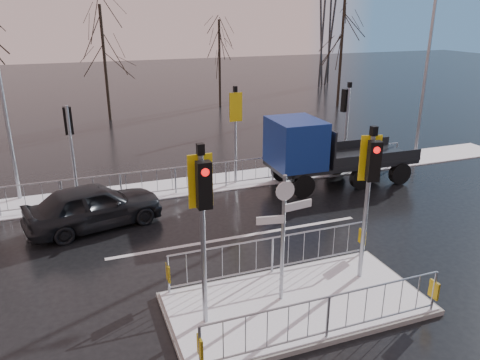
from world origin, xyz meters
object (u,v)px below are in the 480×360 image
object	(u,v)px
car_far_lane	(94,206)
flatbed_truck	(315,151)
street_lamp_left	(1,75)
traffic_island	(296,291)
street_lamp_right	(429,62)

from	to	relation	value
car_far_lane	flatbed_truck	xyz separation A→B (m)	(8.32, 0.86, 0.73)
street_lamp_left	flatbed_truck	bearing A→B (deg)	-13.41
car_far_lane	flatbed_truck	distance (m)	8.39
flatbed_truck	car_far_lane	bearing A→B (deg)	-174.07
car_far_lane	flatbed_truck	bearing A→B (deg)	-96.86
traffic_island	street_lamp_right	distance (m)	14.14
car_far_lane	street_lamp_left	xyz separation A→B (m)	(-2.38, 3.41, 3.77)
street_lamp_right	street_lamp_left	distance (m)	17.03
traffic_island	car_far_lane	xyz separation A→B (m)	(-4.04, 6.08, 0.33)
flatbed_truck	street_lamp_left	world-z (taller)	street_lamp_left
flatbed_truck	street_lamp_left	bearing A→B (deg)	166.59
car_far_lane	street_lamp_left	bearing A→B (deg)	22.06
street_lamp_right	street_lamp_left	bearing A→B (deg)	176.63
traffic_island	street_lamp_left	size ratio (longest dim) A/B	0.73
flatbed_truck	street_lamp_right	distance (m)	7.13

